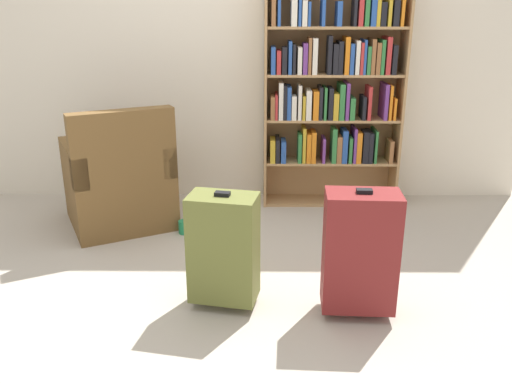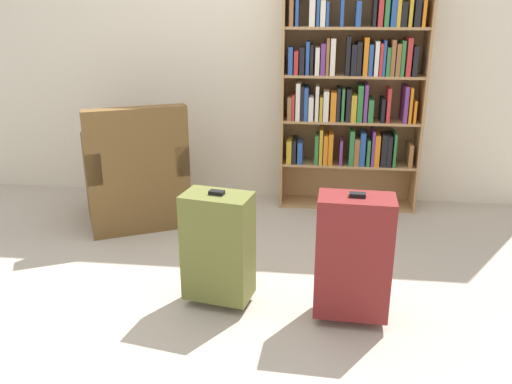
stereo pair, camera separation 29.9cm
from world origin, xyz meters
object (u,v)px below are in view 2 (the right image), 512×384
(armchair, at_px, (136,179))
(suitcase_dark_red, at_px, (353,256))
(mug, at_px, (195,224))
(suitcase_olive, at_px, (218,246))
(bookshelf, at_px, (352,90))

(armchair, bearing_deg, suitcase_dark_red, -38.07)
(armchair, height_order, mug, armchair)
(mug, height_order, suitcase_dark_red, suitcase_dark_red)
(suitcase_dark_red, bearing_deg, suitcase_olive, 173.34)
(armchair, bearing_deg, suitcase_olive, -53.31)
(bookshelf, bearing_deg, armchair, -162.65)
(mug, xyz_separation_m, suitcase_dark_red, (1.05, -1.04, 0.32))
(armchair, xyz_separation_m, mug, (0.49, -0.17, -0.27))
(mug, xyz_separation_m, suitcase_olive, (0.35, -0.95, 0.29))
(bookshelf, xyz_separation_m, armchair, (-1.59, -0.50, -0.62))
(bookshelf, distance_m, mug, 1.56)
(armchair, bearing_deg, bookshelf, 17.35)
(bookshelf, height_order, suitcase_olive, bookshelf)
(bookshelf, bearing_deg, suitcase_dark_red, -91.69)
(armchair, height_order, suitcase_olive, armchair)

